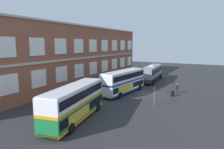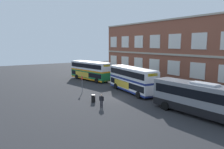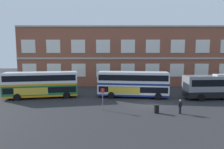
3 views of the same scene
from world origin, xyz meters
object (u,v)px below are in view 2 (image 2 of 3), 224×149
touring_coach (203,100)px  waiting_passenger (101,100)px  double_decker_middle (132,79)px  bus_stand_flag (82,82)px  station_litter_bin (93,98)px  double_decker_near (90,70)px

touring_coach → waiting_passenger: size_ratio=7.14×
double_decker_middle → bus_stand_flag: (-4.46, -6.90, -0.51)m
bus_stand_flag → station_litter_bin: bearing=-11.6°
touring_coach → bus_stand_flag: size_ratio=4.50×
waiting_passenger → bus_stand_flag: (-9.05, 1.55, 0.70)m
station_litter_bin → waiting_passenger: bearing=-5.2°
station_litter_bin → double_decker_near: bearing=154.3°
double_decker_near → double_decker_middle: (14.34, 0.38, 0.00)m
double_decker_near → station_litter_bin: size_ratio=10.95×
double_decker_near → station_litter_bin: (16.28, -7.84, -1.63)m
double_decker_near → double_decker_middle: bearing=1.5°
bus_stand_flag → station_litter_bin: bus_stand_flag is taller
double_decker_near → waiting_passenger: size_ratio=6.64×
double_decker_near → double_decker_middle: 14.35m
double_decker_near → touring_coach: bearing=-1.4°
touring_coach → station_litter_bin: (-11.85, -7.16, -1.39)m
bus_stand_flag → waiting_passenger: bearing=-9.7°
double_decker_near → touring_coach: 28.13m
bus_stand_flag → double_decker_middle: bearing=57.2°
double_decker_middle → double_decker_near: bearing=-178.5°
double_decker_middle → bus_stand_flag: size_ratio=4.16×
double_decker_middle → waiting_passenger: 9.70m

